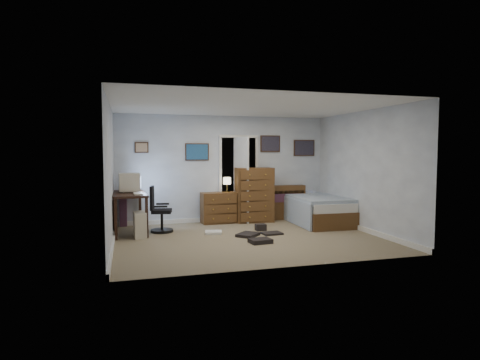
% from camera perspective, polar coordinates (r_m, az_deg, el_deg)
% --- Properties ---
extents(floor, '(5.00, 4.00, 0.02)m').
position_cam_1_polar(floor, '(7.75, 1.24, -8.35)').
color(floor, gray).
rests_on(floor, ground).
extents(computer_desk, '(0.74, 1.46, 0.82)m').
position_cam_1_polar(computer_desk, '(8.50, -16.20, -3.03)').
color(computer_desk, black).
rests_on(computer_desk, floor).
extents(crt_monitor, '(0.45, 0.42, 0.39)m').
position_cam_1_polar(crt_monitor, '(8.62, -15.45, -0.31)').
color(crt_monitor, beige).
rests_on(crt_monitor, computer_desk).
extents(keyboard, '(0.19, 0.45, 0.03)m').
position_cam_1_polar(keyboard, '(8.14, -14.30, -1.88)').
color(keyboard, beige).
rests_on(keyboard, computer_desk).
extents(pc_tower, '(0.25, 0.47, 0.49)m').
position_cam_1_polar(pc_tower, '(8.02, -14.03, -6.19)').
color(pc_tower, beige).
rests_on(pc_tower, floor).
extents(office_chair, '(0.53, 0.53, 0.95)m').
position_cam_1_polar(office_chair, '(8.43, -11.43, -4.81)').
color(office_chair, black).
rests_on(office_chair, floor).
extents(media_stack, '(0.16, 0.16, 0.77)m').
position_cam_1_polar(media_stack, '(9.28, -16.28, -3.97)').
color(media_stack, maroon).
rests_on(media_stack, floor).
extents(low_dresser, '(0.82, 0.43, 0.71)m').
position_cam_1_polar(low_dresser, '(9.33, -3.04, -3.96)').
color(low_dresser, brown).
rests_on(low_dresser, floor).
extents(table_lamp, '(0.19, 0.19, 0.35)m').
position_cam_1_polar(table_lamp, '(9.31, -1.86, -0.19)').
color(table_lamp, gold).
rests_on(table_lamp, low_dresser).
extents(doorway, '(0.96, 1.12, 2.05)m').
position_cam_1_polar(doorway, '(9.88, -0.66, 0.25)').
color(doorway, black).
rests_on(doorway, floor).
extents(tall_dresser, '(0.90, 0.57, 1.28)m').
position_cam_1_polar(tall_dresser, '(9.50, 2.00, -2.10)').
color(tall_dresser, brown).
rests_on(tall_dresser, floor).
extents(headboard_bookcase, '(0.92, 0.24, 0.83)m').
position_cam_1_polar(headboard_bookcase, '(9.92, 6.62, -3.02)').
color(headboard_bookcase, brown).
rests_on(headboard_bookcase, floor).
extents(bed, '(1.18, 2.13, 0.69)m').
position_cam_1_polar(bed, '(9.54, 10.58, -4.04)').
color(bed, brown).
rests_on(bed, floor).
extents(wall_posters, '(4.38, 0.04, 0.60)m').
position_cam_1_polar(wall_posters, '(9.63, 1.06, 4.59)').
color(wall_posters, '#331E11').
rests_on(wall_posters, floor).
extents(floor_clutter, '(1.52, 1.40, 0.14)m').
position_cam_1_polar(floor_clutter, '(7.92, 1.62, -7.74)').
color(floor_clutter, black).
rests_on(floor_clutter, floor).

